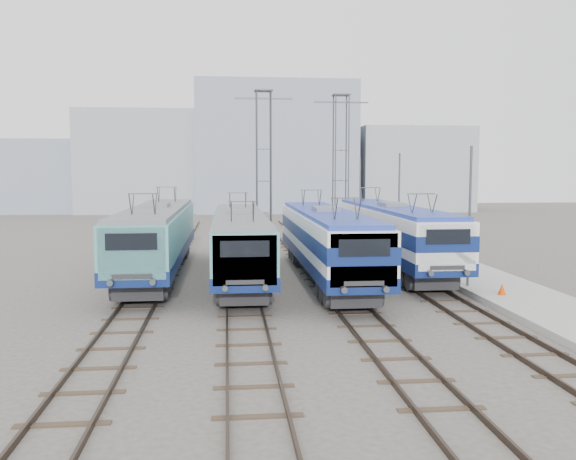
# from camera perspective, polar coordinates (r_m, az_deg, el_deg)

# --- Properties ---
(ground) EXTENTS (160.00, 160.00, 0.00)m
(ground) POSITION_cam_1_polar(r_m,az_deg,el_deg) (26.75, 0.68, -7.01)
(ground) COLOR #514C47
(platform) EXTENTS (4.00, 70.00, 0.30)m
(platform) POSITION_cam_1_polar(r_m,az_deg,el_deg) (36.84, 15.23, -3.49)
(platform) COLOR #9E9E99
(platform) RESTS_ON ground
(locomotive_far_left) EXTENTS (2.98, 18.81, 3.54)m
(locomotive_far_left) POSITION_cam_1_polar(r_m,az_deg,el_deg) (34.28, -12.13, -0.40)
(locomotive_far_left) COLOR navy
(locomotive_far_left) RESTS_ON ground
(locomotive_center_left) EXTENTS (2.78, 17.54, 3.30)m
(locomotive_center_left) POSITION_cam_1_polar(r_m,az_deg,el_deg) (32.26, -4.52, -0.92)
(locomotive_center_left) COLOR navy
(locomotive_center_left) RESTS_ON ground
(locomotive_center_right) EXTENTS (2.89, 18.27, 3.43)m
(locomotive_center_right) POSITION_cam_1_polar(r_m,az_deg,el_deg) (32.06, 3.57, -0.70)
(locomotive_center_right) COLOR navy
(locomotive_center_right) RESTS_ON ground
(locomotive_far_right) EXTENTS (2.91, 18.42, 3.46)m
(locomotive_far_right) POSITION_cam_1_polar(r_m,az_deg,el_deg) (36.28, 9.74, -0.01)
(locomotive_far_right) COLOR navy
(locomotive_far_right) RESTS_ON ground
(catenary_tower_west) EXTENTS (4.50, 1.20, 12.00)m
(catenary_tower_west) POSITION_cam_1_polar(r_m,az_deg,el_deg) (48.04, -2.28, 6.55)
(catenary_tower_west) COLOR #3F4247
(catenary_tower_west) RESTS_ON ground
(catenary_tower_east) EXTENTS (4.50, 1.20, 12.00)m
(catenary_tower_east) POSITION_cam_1_polar(r_m,az_deg,el_deg) (50.83, 4.96, 6.48)
(catenary_tower_east) COLOR #3F4247
(catenary_tower_east) RESTS_ON ground
(mast_front) EXTENTS (0.12, 0.12, 7.00)m
(mast_front) POSITION_cam_1_polar(r_m,az_deg,el_deg) (30.32, 16.62, 0.94)
(mast_front) COLOR #3F4247
(mast_front) RESTS_ON ground
(mast_mid) EXTENTS (0.12, 0.12, 7.00)m
(mast_mid) POSITION_cam_1_polar(r_m,az_deg,el_deg) (41.64, 10.33, 2.28)
(mast_mid) COLOR #3F4247
(mast_mid) RESTS_ON ground
(mast_rear) EXTENTS (0.12, 0.12, 7.00)m
(mast_rear) POSITION_cam_1_polar(r_m,az_deg,el_deg) (53.26, 6.75, 3.04)
(mast_rear) COLOR #3F4247
(mast_rear) RESTS_ON ground
(safety_cone) EXTENTS (0.35, 0.35, 0.51)m
(safety_cone) POSITION_cam_1_polar(r_m,az_deg,el_deg) (28.98, 19.39, -5.23)
(safety_cone) COLOR #DC3C00
(safety_cone) RESTS_ON platform
(building_west) EXTENTS (18.00, 12.00, 14.00)m
(building_west) POSITION_cam_1_polar(r_m,az_deg,el_deg) (88.64, -13.02, 6.20)
(building_west) COLOR #929BA4
(building_west) RESTS_ON ground
(building_center) EXTENTS (22.00, 14.00, 18.00)m
(building_center) POSITION_cam_1_polar(r_m,az_deg,el_deg) (88.27, -1.28, 7.64)
(building_center) COLOR #858EA2
(building_center) RESTS_ON ground
(building_east) EXTENTS (16.00, 12.00, 12.00)m
(building_east) POSITION_cam_1_polar(r_m,az_deg,el_deg) (91.97, 11.31, 5.59)
(building_east) COLOR #929BA4
(building_east) RESTS_ON ground
(building_far_west) EXTENTS (14.00, 10.00, 10.00)m
(building_far_west) POSITION_cam_1_polar(r_m,az_deg,el_deg) (92.01, -22.96, 4.63)
(building_far_west) COLOR #858EA2
(building_far_west) RESTS_ON ground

